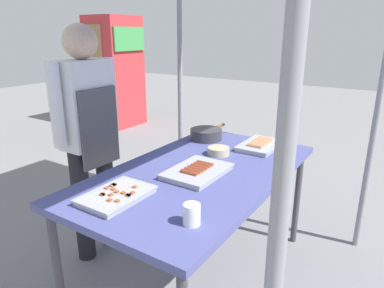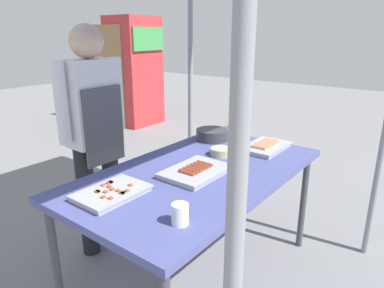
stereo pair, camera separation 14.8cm
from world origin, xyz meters
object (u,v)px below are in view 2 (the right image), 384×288
(stall_table, at_px, (199,178))
(tray_pork_links, at_px, (265,147))
(tray_meat_skewers, at_px, (112,193))
(vendor_woman, at_px, (94,125))
(cooking_wok, at_px, (212,134))
(condiment_bowl, at_px, (221,152))
(neighbor_stall_right, at_px, (135,71))
(neighbor_stall_left, at_px, (130,74))
(tray_grilled_sausages, at_px, (196,171))
(drink_cup_near_edge, at_px, (180,214))

(stall_table, xyz_separation_m, tray_pork_links, (0.58, -0.14, 0.07))
(tray_meat_skewers, height_order, vendor_woman, vendor_woman)
(cooking_wok, xyz_separation_m, condiment_bowl, (-0.25, -0.25, -0.02))
(neighbor_stall_right, bearing_deg, tray_pork_links, -120.54)
(cooking_wok, relative_size, neighbor_stall_left, 0.24)
(tray_grilled_sausages, height_order, cooking_wok, cooking_wok)
(drink_cup_near_edge, height_order, neighbor_stall_left, neighbor_stall_left)
(drink_cup_near_edge, bearing_deg, tray_meat_skewers, 90.42)
(condiment_bowl, height_order, vendor_woman, vendor_woman)
(tray_grilled_sausages, height_order, neighbor_stall_left, neighbor_stall_left)
(tray_meat_skewers, xyz_separation_m, condiment_bowl, (0.83, -0.10, 0.01))
(vendor_woman, xyz_separation_m, neighbor_stall_left, (2.81, 2.70, -0.11))
(vendor_woman, relative_size, neighbor_stall_right, 0.89)
(tray_pork_links, height_order, neighbor_stall_left, neighbor_stall_left)
(tray_grilled_sausages, relative_size, neighbor_stall_left, 0.24)
(stall_table, distance_m, tray_grilled_sausages, 0.10)
(stall_table, height_order, condiment_bowl, condiment_bowl)
(drink_cup_near_edge, relative_size, neighbor_stall_left, 0.06)
(tray_grilled_sausages, bearing_deg, condiment_bowl, 9.83)
(drink_cup_near_edge, relative_size, vendor_woman, 0.06)
(condiment_bowl, xyz_separation_m, neighbor_stall_left, (2.37, 3.44, 0.05))
(tray_grilled_sausages, bearing_deg, drink_cup_near_edge, -150.07)
(cooking_wok, bearing_deg, neighbor_stall_left, 56.40)
(cooking_wok, height_order, neighbor_stall_right, neighbor_stall_right)
(neighbor_stall_left, bearing_deg, condiment_bowl, -124.62)
(neighbor_stall_left, bearing_deg, neighbor_stall_right, -110.18)
(drink_cup_near_edge, bearing_deg, condiment_bowl, 21.89)
(condiment_bowl, relative_size, neighbor_stall_left, 0.09)
(stall_table, bearing_deg, drink_cup_near_edge, -150.79)
(tray_pork_links, bearing_deg, stall_table, 166.37)
(cooking_wok, xyz_separation_m, neighbor_stall_left, (2.12, 3.19, 0.03))
(tray_meat_skewers, xyz_separation_m, cooking_wok, (1.09, 0.14, 0.03))
(neighbor_stall_right, bearing_deg, tray_meat_skewers, -135.01)
(tray_meat_skewers, bearing_deg, neighbor_stall_right, 44.99)
(stall_table, distance_m, cooking_wok, 0.62)
(drink_cup_near_edge, distance_m, neighbor_stall_left, 4.95)
(stall_table, bearing_deg, cooking_wok, 27.04)
(cooking_wok, height_order, neighbor_stall_left, neighbor_stall_left)
(neighbor_stall_left, height_order, neighbor_stall_right, neighbor_stall_right)
(neighbor_stall_left, bearing_deg, tray_grilled_sausages, -127.97)
(tray_meat_skewers, height_order, neighbor_stall_left, neighbor_stall_left)
(tray_pork_links, bearing_deg, condiment_bowl, 148.64)
(tray_meat_skewers, relative_size, condiment_bowl, 2.41)
(drink_cup_near_edge, bearing_deg, stall_table, 29.21)
(condiment_bowl, xyz_separation_m, neighbor_stall_right, (2.30, 3.23, 0.12))
(tray_meat_skewers, distance_m, neighbor_stall_right, 4.43)
(tray_grilled_sausages, relative_size, cooking_wok, 0.98)
(tray_pork_links, xyz_separation_m, neighbor_stall_right, (2.01, 3.41, 0.12))
(neighbor_stall_left, xyz_separation_m, neighbor_stall_right, (-0.08, -0.21, 0.07))
(tray_meat_skewers, height_order, condiment_bowl, condiment_bowl)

